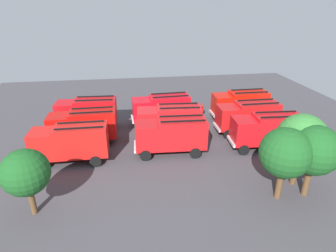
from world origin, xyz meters
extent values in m
plane|color=#423F44|center=(0.00, 0.00, 0.00)|extent=(56.23, 56.23, 0.00)
cube|color=red|center=(-7.60, -4.06, 2.10)|extent=(2.21, 2.51, 2.60)
cube|color=#8C9EAD|center=(-6.55, -4.06, 2.41)|extent=(0.09, 2.13, 1.46)
cube|color=red|center=(-11.10, -4.04, 2.25)|extent=(4.81, 2.52, 2.90)
cube|color=black|center=(-11.10, -3.35, 3.82)|extent=(4.32, 0.14, 0.12)
cube|color=black|center=(-11.11, -4.73, 3.82)|extent=(4.32, 0.14, 0.12)
cube|color=silver|center=(-6.40, -4.06, 0.95)|extent=(0.21, 2.38, 0.28)
cylinder|color=black|center=(-7.40, -2.86, 0.55)|extent=(1.10, 0.35, 1.10)
cylinder|color=black|center=(-7.41, -5.26, 0.55)|extent=(1.10, 0.35, 1.10)
cylinder|color=black|center=(-12.30, -2.84, 0.55)|extent=(1.10, 0.35, 1.10)
cylinder|color=black|center=(-12.31, -5.24, 0.55)|extent=(1.10, 0.35, 1.10)
cube|color=red|center=(2.71, -3.77, 2.10)|extent=(2.31, 2.60, 2.60)
cube|color=#8C9EAD|center=(3.76, -3.72, 2.41)|extent=(0.18, 2.13, 1.46)
cube|color=red|center=(-0.79, -3.93, 2.25)|extent=(4.91, 2.72, 2.90)
cube|color=black|center=(-0.82, -3.25, 3.82)|extent=(4.32, 0.32, 0.12)
cube|color=black|center=(-0.76, -4.62, 3.82)|extent=(4.32, 0.32, 0.12)
cube|color=silver|center=(3.91, -3.71, 0.95)|extent=(0.31, 2.38, 0.28)
cylinder|color=black|center=(2.85, -2.56, 0.55)|extent=(1.12, 0.40, 1.10)
cylinder|color=black|center=(2.96, -4.96, 0.55)|extent=(1.12, 0.40, 1.10)
cylinder|color=black|center=(-2.04, -2.79, 0.55)|extent=(1.12, 0.40, 1.10)
cylinder|color=black|center=(-1.93, -5.19, 0.55)|extent=(1.12, 0.40, 1.10)
cube|color=red|center=(11.68, -4.09, 2.10)|extent=(2.32, 2.61, 2.60)
cube|color=#8C9EAD|center=(12.72, -4.14, 2.41)|extent=(0.19, 2.13, 1.46)
cube|color=red|center=(8.18, -3.91, 2.25)|extent=(4.92, 2.74, 2.90)
cube|color=black|center=(8.21, -3.22, 3.82)|extent=(4.32, 0.34, 0.12)
cube|color=black|center=(8.15, -4.60, 3.82)|extent=(4.32, 0.34, 0.12)
cube|color=silver|center=(12.87, -4.15, 0.95)|extent=(0.32, 2.38, 0.28)
cylinder|color=black|center=(11.94, -2.90, 0.55)|extent=(1.12, 0.40, 1.10)
cylinder|color=black|center=(11.82, -5.30, 0.55)|extent=(1.12, 0.40, 1.10)
cylinder|color=black|center=(7.04, -2.65, 0.55)|extent=(1.12, 0.40, 1.10)
cylinder|color=black|center=(6.92, -5.05, 0.55)|extent=(1.12, 0.40, 1.10)
cube|color=red|center=(-6.87, 0.13, 2.10)|extent=(2.20, 2.50, 2.60)
cube|color=#8C9EAD|center=(-5.82, 0.13, 2.41)|extent=(0.08, 2.13, 1.46)
cube|color=red|center=(-10.37, 0.13, 2.25)|extent=(4.80, 2.50, 2.90)
cube|color=black|center=(-10.37, 0.82, 3.82)|extent=(4.32, 0.12, 0.12)
cube|color=black|center=(-10.37, -0.56, 3.82)|extent=(4.32, 0.12, 0.12)
cube|color=silver|center=(-5.67, 0.13, 0.95)|extent=(0.20, 2.38, 0.28)
cylinder|color=black|center=(-6.67, 1.33, 0.55)|extent=(1.10, 0.35, 1.10)
cylinder|color=black|center=(-6.67, -1.07, 0.55)|extent=(1.10, 0.35, 1.10)
cylinder|color=black|center=(-11.57, 1.33, 0.55)|extent=(1.10, 0.35, 1.10)
cylinder|color=black|center=(-11.57, -1.07, 0.55)|extent=(1.10, 0.35, 1.10)
cube|color=red|center=(2.28, -0.12, 2.10)|extent=(2.36, 2.64, 2.60)
cube|color=#8C9EAD|center=(3.33, -0.20, 2.41)|extent=(0.22, 2.13, 1.46)
cube|color=red|center=(-1.21, 0.11, 2.25)|extent=(4.96, 2.82, 2.90)
cube|color=black|center=(-1.17, 0.80, 3.82)|extent=(4.32, 0.41, 0.12)
cube|color=black|center=(-1.26, -0.58, 3.82)|extent=(4.32, 0.41, 0.12)
cube|color=silver|center=(3.48, -0.21, 0.95)|extent=(0.36, 2.38, 0.28)
cylinder|color=black|center=(2.56, 1.06, 0.55)|extent=(1.12, 0.42, 1.10)
cylinder|color=black|center=(2.40, -1.34, 0.55)|extent=(1.12, 0.42, 1.10)
cylinder|color=black|center=(-2.33, 1.39, 0.55)|extent=(1.12, 0.42, 1.10)
cylinder|color=black|center=(-2.49, -1.01, 0.55)|extent=(1.12, 0.42, 1.10)
cube|color=red|center=(11.63, 0.11, 2.10)|extent=(2.21, 2.51, 2.60)
cube|color=#8C9EAD|center=(12.68, 0.11, 2.41)|extent=(0.09, 2.13, 1.46)
cube|color=red|center=(8.13, 0.09, 2.25)|extent=(4.81, 2.53, 2.90)
cube|color=black|center=(8.13, 0.78, 3.82)|extent=(4.32, 0.14, 0.12)
cube|color=black|center=(8.13, -0.60, 3.82)|extent=(4.32, 0.14, 0.12)
cube|color=silver|center=(12.83, 0.11, 0.95)|extent=(0.21, 2.38, 0.28)
cylinder|color=black|center=(11.82, 1.31, 0.55)|extent=(1.10, 0.36, 1.10)
cylinder|color=black|center=(11.84, -1.09, 0.55)|extent=(1.10, 0.36, 1.10)
cylinder|color=black|center=(6.92, 1.28, 0.55)|extent=(1.10, 0.36, 1.10)
cylinder|color=black|center=(6.94, -1.12, 0.55)|extent=(1.10, 0.36, 1.10)
cube|color=red|center=(-7.24, 3.93, 2.10)|extent=(2.34, 2.62, 2.60)
cube|color=#8C9EAD|center=(-6.19, 3.86, 2.41)|extent=(0.20, 2.13, 1.46)
cube|color=red|center=(-10.74, 4.13, 2.25)|extent=(4.94, 2.78, 2.90)
cube|color=black|center=(-10.70, 4.82, 3.82)|extent=(4.32, 0.37, 0.12)
cube|color=black|center=(-10.78, 3.44, 3.82)|extent=(4.32, 0.37, 0.12)
cube|color=silver|center=(-6.04, 3.86, 0.95)|extent=(0.34, 2.38, 0.28)
cylinder|color=black|center=(-6.97, 5.11, 0.55)|extent=(1.12, 0.41, 1.10)
cylinder|color=black|center=(-7.11, 2.72, 0.55)|extent=(1.12, 0.41, 1.10)
cylinder|color=black|center=(-11.86, 5.40, 0.55)|extent=(1.12, 0.41, 1.10)
cylinder|color=black|center=(-12.00, 3.00, 0.55)|extent=(1.12, 0.41, 1.10)
cube|color=red|center=(2.66, 3.58, 2.10)|extent=(2.33, 2.61, 2.60)
cube|color=#8C9EAD|center=(3.71, 3.53, 2.41)|extent=(0.19, 2.13, 1.46)
cube|color=red|center=(-0.84, 3.76, 2.25)|extent=(4.92, 2.74, 2.90)
cube|color=black|center=(-0.80, 4.45, 3.82)|extent=(4.32, 0.34, 0.12)
cube|color=black|center=(-0.87, 3.08, 3.82)|extent=(4.32, 0.34, 0.12)
cube|color=silver|center=(3.86, 3.52, 0.95)|extent=(0.32, 2.38, 0.28)
cylinder|color=black|center=(2.92, 4.77, 0.55)|extent=(1.12, 0.41, 1.10)
cylinder|color=black|center=(2.80, 2.38, 0.55)|extent=(1.12, 0.41, 1.10)
cylinder|color=black|center=(-1.97, 5.02, 0.55)|extent=(1.12, 0.41, 1.10)
cylinder|color=black|center=(-2.10, 2.63, 0.55)|extent=(1.12, 0.41, 1.10)
cube|color=red|center=(12.32, 3.95, 2.10)|extent=(2.22, 2.51, 2.60)
cube|color=#8C9EAD|center=(13.37, 3.94, 2.41)|extent=(0.09, 2.13, 1.46)
cube|color=red|center=(8.82, 3.97, 2.25)|extent=(4.82, 2.53, 2.90)
cube|color=black|center=(8.83, 4.66, 3.82)|extent=(4.32, 0.15, 0.12)
cube|color=black|center=(8.82, 3.28, 3.82)|extent=(4.32, 0.15, 0.12)
cube|color=silver|center=(13.52, 3.94, 0.95)|extent=(0.21, 2.38, 0.28)
cylinder|color=black|center=(12.53, 5.15, 0.55)|extent=(1.10, 0.36, 1.10)
cylinder|color=black|center=(12.51, 2.75, 0.55)|extent=(1.10, 0.36, 1.10)
cylinder|color=black|center=(7.63, 5.18, 0.55)|extent=(1.10, 0.36, 1.10)
cylinder|color=black|center=(7.61, 2.78, 0.55)|extent=(1.10, 0.36, 1.10)
cylinder|color=black|center=(-12.71, -7.59, 0.42)|extent=(0.16, 0.16, 0.85)
cylinder|color=black|center=(-12.73, -7.38, 0.42)|extent=(0.16, 0.16, 0.85)
cube|color=orange|center=(-12.72, -7.49, 1.22)|extent=(0.27, 0.43, 0.74)
sphere|color=#9E704C|center=(-12.72, -7.49, 1.71)|extent=(0.24, 0.24, 0.24)
cylinder|color=orange|center=(-12.72, -7.49, 1.80)|extent=(0.30, 0.30, 0.07)
cylinder|color=black|center=(-5.44, -5.42, 0.42)|extent=(0.16, 0.16, 0.84)
cylinder|color=black|center=(-5.35, -5.61, 0.42)|extent=(0.16, 0.16, 0.84)
cube|color=#B7140F|center=(-5.40, -5.51, 1.21)|extent=(0.39, 0.48, 0.73)
sphere|color=tan|center=(-5.40, -5.51, 1.69)|extent=(0.24, 0.24, 0.24)
cylinder|color=#B7140F|center=(-5.40, -5.51, 1.79)|extent=(0.30, 0.30, 0.07)
cylinder|color=brown|center=(-9.31, 11.93, 1.21)|extent=(0.48, 0.48, 2.41)
sphere|color=#19511E|center=(-9.31, 11.93, 4.05)|extent=(3.86, 3.86, 3.86)
cylinder|color=brown|center=(-9.23, 10.38, 1.26)|extent=(0.51, 0.51, 2.53)
sphere|color=#337A33|center=(-9.23, 10.38, 4.24)|extent=(4.04, 4.04, 4.04)
cylinder|color=brown|center=(-6.99, 11.95, 1.20)|extent=(0.48, 0.48, 2.39)
sphere|color=#19511E|center=(-6.99, 11.95, 4.02)|extent=(3.83, 3.83, 3.83)
cylinder|color=brown|center=(11.54, 11.03, 1.04)|extent=(0.42, 0.42, 2.08)
sphere|color=#19511E|center=(11.54, 11.03, 3.50)|extent=(3.33, 3.33, 3.33)
cone|color=#F2600C|center=(2.58, -1.92, 0.31)|extent=(0.43, 0.43, 0.62)
camera|label=1|loc=(4.24, 28.53, 14.19)|focal=29.93mm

